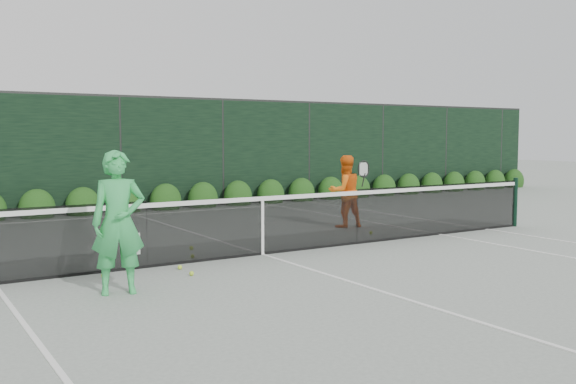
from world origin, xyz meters
TOP-DOWN VIEW (x-y plane):
  - ground at (0.00, 0.00)m, footprint 80.00×80.00m
  - tennis_net at (-0.02, 0.00)m, footprint 12.90×0.10m
  - player_woman at (-2.84, -1.32)m, footprint 0.74×0.56m
  - player_man at (3.14, 1.87)m, footprint 0.92×0.69m
  - court_lines at (0.00, 0.00)m, footprint 11.03×23.83m
  - windscreen_fence at (0.00, -2.71)m, footprint 32.00×21.07m
  - hedge_row at (-0.00, 7.15)m, footprint 31.66×0.65m
  - tennis_balls at (-0.84, 0.10)m, footprint 5.80×2.01m

SIDE VIEW (x-z plane):
  - ground at x=0.00m, z-range 0.00..0.00m
  - court_lines at x=0.00m, z-range 0.00..0.01m
  - tennis_balls at x=-0.84m, z-range 0.00..0.07m
  - hedge_row at x=0.00m, z-range -0.23..0.70m
  - tennis_net at x=-0.02m, z-range 0.00..1.07m
  - player_man at x=3.14m, z-range 0.00..1.57m
  - player_woman at x=-2.84m, z-range 0.00..1.80m
  - windscreen_fence at x=0.00m, z-range -0.02..3.04m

